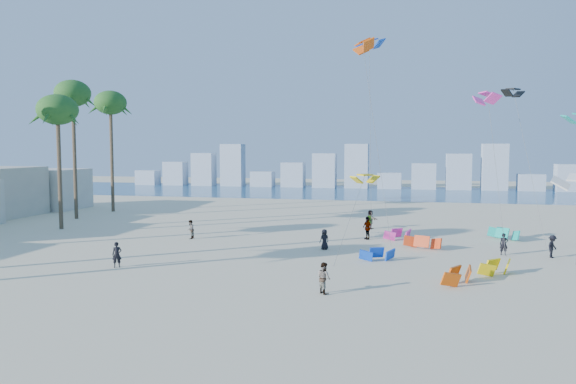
# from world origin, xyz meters

# --- Properties ---
(ground) EXTENTS (220.00, 220.00, 0.00)m
(ground) POSITION_xyz_m (0.00, 0.00, 0.00)
(ground) COLOR beige
(ground) RESTS_ON ground
(ocean) EXTENTS (220.00, 220.00, 0.00)m
(ocean) POSITION_xyz_m (0.00, 72.00, 0.01)
(ocean) COLOR navy
(ocean) RESTS_ON ground
(kitesurfer_near) EXTENTS (0.71, 0.61, 1.64)m
(kitesurfer_near) POSITION_xyz_m (-6.73, 9.07, 0.82)
(kitesurfer_near) COLOR black
(kitesurfer_near) RESTS_ON ground
(kitesurfer_mid) EXTENTS (1.01, 1.03, 1.67)m
(kitesurfer_mid) POSITION_xyz_m (7.28, 5.78, 0.83)
(kitesurfer_mid) COLOR gray
(kitesurfer_mid) RESTS_ON ground
(kitesurfers_far) EXTENTS (28.73, 12.81, 1.92)m
(kitesurfers_far) POSITION_xyz_m (8.80, 23.06, 0.85)
(kitesurfers_far) COLOR black
(kitesurfers_far) RESTS_ON ground
(grounded_kites) EXTENTS (12.64, 19.19, 0.94)m
(grounded_kites) POSITION_xyz_m (14.03, 17.93, 0.45)
(grounded_kites) COLOR #0B3EC4
(grounded_kites) RESTS_ON ground
(flying_kites) EXTENTS (26.62, 26.54, 18.69)m
(flying_kites) POSITION_xyz_m (15.36, 23.00, 12.64)
(flying_kites) COLOR yellow
(flying_kites) RESTS_ON ground
(distant_skyline) EXTENTS (85.00, 3.00, 8.40)m
(distant_skyline) POSITION_xyz_m (-1.19, 82.00, 3.09)
(distant_skyline) COLOR #9EADBF
(distant_skyline) RESTS_ON ground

